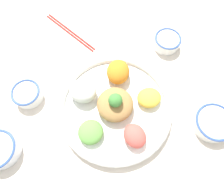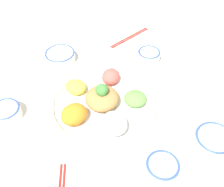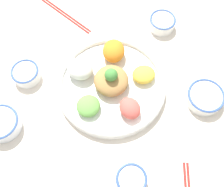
{
  "view_description": "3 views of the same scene",
  "coord_description": "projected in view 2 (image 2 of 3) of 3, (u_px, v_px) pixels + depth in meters",
  "views": [
    {
      "loc": [
        -0.09,
        0.13,
        0.58
      ],
      "look_at": [
        -0.0,
        -0.06,
        0.04
      ],
      "focal_mm": 30.0,
      "sensor_mm": 36.0,
      "label": 1
    },
    {
      "loc": [
        0.51,
        -0.2,
        0.67
      ],
      "look_at": [
        0.01,
        -0.01,
        0.1
      ],
      "focal_mm": 42.0,
      "sensor_mm": 36.0,
      "label": 2
    },
    {
      "loc": [
        -0.17,
        0.31,
        0.78
      ],
      "look_at": [
        -0.05,
        0.01,
        0.05
      ],
      "focal_mm": 42.0,
      "sensor_mm": 36.0,
      "label": 3
    }
  ],
  "objects": [
    {
      "name": "sauce_bowl_dark",
      "position": [
        162.0,
        168.0,
        0.7
      ],
      "size": [
        0.09,
        0.09,
        0.04
      ],
      "color": "white",
      "rests_on": "ground_plane"
    },
    {
      "name": "rice_bowl_plain",
      "position": [
        6.0,
        112.0,
        0.83
      ],
      "size": [
        0.09,
        0.09,
        0.04
      ],
      "color": "white",
      "rests_on": "ground_plane"
    },
    {
      "name": "sauce_bowl_far",
      "position": [
        60.0,
        56.0,
        1.02
      ],
      "size": [
        0.12,
        0.12,
        0.04
      ],
      "color": "white",
      "rests_on": "ground_plane"
    },
    {
      "name": "rice_bowl_blue",
      "position": [
        213.0,
        141.0,
        0.75
      ],
      "size": [
        0.11,
        0.11,
        0.05
      ],
      "color": "white",
      "rests_on": "ground_plane"
    },
    {
      "name": "sauce_bowl_red",
      "position": [
        149.0,
        56.0,
        1.02
      ],
      "size": [
        0.09,
        0.09,
        0.05
      ],
      "color": "white",
      "rests_on": "ground_plane"
    },
    {
      "name": "ground_plane",
      "position": [
        114.0,
        111.0,
        0.86
      ],
      "size": [
        2.4,
        2.4,
        0.0
      ],
      "primitive_type": "plane",
      "color": "silver"
    },
    {
      "name": "salad_platter",
      "position": [
        102.0,
        103.0,
        0.85
      ],
      "size": [
        0.35,
        0.35,
        0.1
      ],
      "color": "white",
      "rests_on": "ground_plane"
    },
    {
      "name": "serving_spoon_extra",
      "position": [
        185.0,
        62.0,
        1.03
      ],
      "size": [
        0.13,
        0.07,
        0.01
      ],
      "rotation": [
        0.0,
        0.0,
        2.78
      ],
      "color": "silver",
      "rests_on": "ground_plane"
    },
    {
      "name": "chopsticks_pair_far",
      "position": [
        130.0,
        37.0,
        1.14
      ],
      "size": [
        0.09,
        0.21,
        0.01
      ],
      "rotation": [
        0.0,
        0.0,
        1.92
      ],
      "color": "red",
      "rests_on": "ground_plane"
    }
  ]
}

